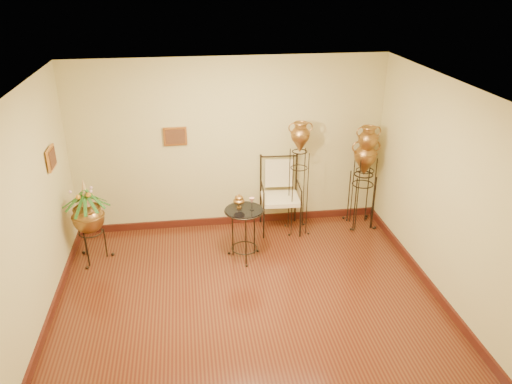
{
  "coord_description": "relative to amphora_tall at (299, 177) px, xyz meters",
  "views": [
    {
      "loc": [
        -0.67,
        -5.04,
        4.02
      ],
      "look_at": [
        0.25,
        1.3,
        1.1
      ],
      "focal_mm": 35.0,
      "sensor_mm": 36.0,
      "label": 1
    }
  ],
  "objects": [
    {
      "name": "amphora_short",
      "position": [
        1.1,
        0.08,
        -0.21
      ],
      "size": [
        0.52,
        0.52,
        1.52
      ],
      "rotation": [
        0.0,
        0.0,
        -0.14
      ],
      "color": "black",
      "rests_on": "ground"
    },
    {
      "name": "side_table",
      "position": [
        -0.96,
        -0.71,
        -0.54
      ],
      "size": [
        0.7,
        0.7,
        1.02
      ],
      "rotation": [
        0.0,
        0.0,
        0.31
      ],
      "color": "black",
      "rests_on": "ground"
    },
    {
      "name": "planter_urn",
      "position": [
        -3.2,
        -0.44,
        -0.21
      ],
      "size": [
        0.86,
        0.86,
        1.34
      ],
      "rotation": [
        0.0,
        0.0,
        -0.24
      ],
      "color": "black",
      "rests_on": "ground"
    },
    {
      "name": "amphora_tall",
      "position": [
        0.0,
        0.0,
        0.0
      ],
      "size": [
        0.41,
        0.41,
        1.88
      ],
      "rotation": [
        0.0,
        0.0,
        -0.1
      ],
      "color": "black",
      "rests_on": "ground"
    },
    {
      "name": "room_shell",
      "position": [
        -1.05,
        -2.06,
        0.77
      ],
      "size": [
        5.02,
        5.02,
        2.81
      ],
      "color": "#CCC583",
      "rests_on": "ground"
    },
    {
      "name": "amphora_mid",
      "position": [
        1.1,
        0.04,
        -0.07
      ],
      "size": [
        0.5,
        0.5,
        1.76
      ],
      "rotation": [
        0.0,
        0.0,
        -0.32
      ],
      "color": "black",
      "rests_on": "ground"
    },
    {
      "name": "ground",
      "position": [
        -1.05,
        -2.07,
        -0.96
      ],
      "size": [
        5.0,
        5.0,
        0.0
      ],
      "primitive_type": "plane",
      "color": "#552A14",
      "rests_on": "ground"
    },
    {
      "name": "armchair",
      "position": [
        -0.27,
        0.08,
        -0.35
      ],
      "size": [
        0.72,
        0.68,
        1.22
      ],
      "rotation": [
        0.0,
        0.0,
        -0.06
      ],
      "color": "black",
      "rests_on": "ground"
    }
  ]
}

